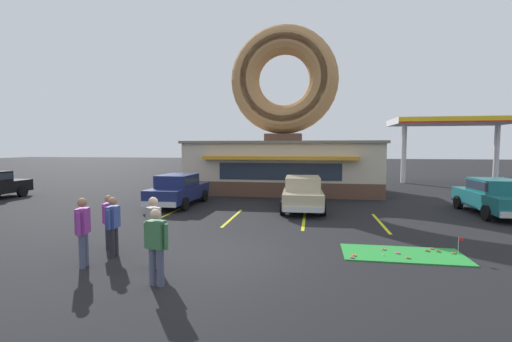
# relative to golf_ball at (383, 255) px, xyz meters

# --- Properties ---
(ground_plane) EXTENTS (160.00, 160.00, 0.00)m
(ground_plane) POSITION_rel_golf_ball_xyz_m (-4.26, -0.67, -0.05)
(ground_plane) COLOR black
(donut_shop_building) EXTENTS (12.30, 6.75, 10.96)m
(donut_shop_building) POSITION_rel_golf_ball_xyz_m (-3.88, 13.28, 3.69)
(donut_shop_building) COLOR brown
(donut_shop_building) RESTS_ON ground
(putting_mat) EXTENTS (3.27, 1.51, 0.03)m
(putting_mat) POSITION_rel_golf_ball_xyz_m (0.56, 0.26, -0.04)
(putting_mat) COLOR green
(putting_mat) RESTS_ON ground
(mini_donut_near_left) EXTENTS (0.13, 0.13, 0.04)m
(mini_donut_near_left) POSITION_rel_golf_ball_xyz_m (1.32, 0.62, -0.00)
(mini_donut_near_left) COLOR brown
(mini_donut_near_left) RESTS_ON putting_mat
(mini_donut_near_right) EXTENTS (0.13, 0.13, 0.04)m
(mini_donut_near_right) POSITION_rel_golf_ball_xyz_m (0.43, 0.26, -0.00)
(mini_donut_near_right) COLOR #D8667F
(mini_donut_near_right) RESTS_ON putting_mat
(mini_donut_mid_left) EXTENTS (0.13, 0.13, 0.04)m
(mini_donut_mid_left) POSITION_rel_golf_ball_xyz_m (1.97, 0.51, -0.00)
(mini_donut_mid_left) COLOR #A5724C
(mini_donut_mid_left) RESTS_ON putting_mat
(mini_donut_mid_centre) EXTENTS (0.13, 0.13, 0.04)m
(mini_donut_mid_centre) POSITION_rel_golf_ball_xyz_m (0.12, 0.56, -0.00)
(mini_donut_mid_centre) COLOR #D8667F
(mini_donut_mid_centre) RESTS_ON putting_mat
(mini_donut_mid_right) EXTENTS (0.13, 0.13, 0.04)m
(mini_donut_mid_right) POSITION_rel_golf_ball_xyz_m (1.51, 0.85, -0.00)
(mini_donut_mid_right) COLOR #A5724C
(mini_donut_mid_right) RESTS_ON putting_mat
(mini_donut_far_left) EXTENTS (0.13, 0.13, 0.04)m
(mini_donut_far_left) POSITION_rel_golf_ball_xyz_m (-0.87, -0.34, -0.00)
(mini_donut_far_left) COLOR #D8667F
(mini_donut_far_left) RESTS_ON putting_mat
(mini_donut_far_centre) EXTENTS (0.13, 0.13, 0.04)m
(mini_donut_far_centre) POSITION_rel_golf_ball_xyz_m (-0.79, -0.15, -0.00)
(mini_donut_far_centre) COLOR #D17F47
(mini_donut_far_centre) RESTS_ON putting_mat
(mini_donut_far_right) EXTENTS (0.13, 0.13, 0.04)m
(mini_donut_far_right) POSITION_rel_golf_ball_xyz_m (0.60, -0.14, -0.00)
(mini_donut_far_right) COLOR #A5724C
(mini_donut_far_right) RESTS_ON putting_mat
(mini_donut_extra) EXTENTS (0.13, 0.13, 0.04)m
(mini_donut_extra) POSITION_rel_golf_ball_xyz_m (1.61, 0.62, -0.00)
(mini_donut_extra) COLOR brown
(mini_donut_extra) RESTS_ON putting_mat
(golf_ball) EXTENTS (0.04, 0.04, 0.04)m
(golf_ball) POSITION_rel_golf_ball_xyz_m (0.00, 0.00, 0.00)
(golf_ball) COLOR white
(golf_ball) RESTS_ON putting_mat
(putting_flag_pin) EXTENTS (0.13, 0.01, 0.55)m
(putting_flag_pin) POSITION_rel_golf_ball_xyz_m (1.98, 0.18, 0.39)
(putting_flag_pin) COLOR silver
(putting_flag_pin) RESTS_ON putting_mat
(car_teal) EXTENTS (2.01, 4.57, 1.60)m
(car_teal) POSITION_rel_golf_ball_xyz_m (5.93, 6.78, 0.82)
(car_teal) COLOR #196066
(car_teal) RESTS_ON ground
(car_navy) EXTENTS (2.06, 4.60, 1.60)m
(car_navy) POSITION_rel_golf_ball_xyz_m (-8.71, 6.85, 0.82)
(car_navy) COLOR navy
(car_navy) RESTS_ON ground
(car_champagne) EXTENTS (2.12, 4.62, 1.60)m
(car_champagne) POSITION_rel_golf_ball_xyz_m (-2.40, 6.63, 0.82)
(car_champagne) COLOR #BCAD89
(car_champagne) RESTS_ON ground
(pedestrian_blue_sweater_man) EXTENTS (0.49, 0.42, 1.76)m
(pedestrian_blue_sweater_man) POSITION_rel_golf_ball_xyz_m (-5.83, -1.77, 0.94)
(pedestrian_blue_sweater_man) COLOR slate
(pedestrian_blue_sweater_man) RESTS_ON ground
(pedestrian_hooded_kid) EXTENTS (0.33, 0.58, 1.74)m
(pedestrian_hooded_kid) POSITION_rel_golf_ball_xyz_m (-7.56, -2.06, 0.92)
(pedestrian_hooded_kid) COLOR #474C66
(pedestrian_hooded_kid) RESTS_ON ground
(pedestrian_leather_jacket_man) EXTENTS (0.28, 0.59, 1.64)m
(pedestrian_leather_jacket_man) POSITION_rel_golf_ball_xyz_m (-7.29, -1.18, 0.85)
(pedestrian_leather_jacket_man) COLOR #232328
(pedestrian_leather_jacket_man) RESTS_ON ground
(pedestrian_clipboard_woman) EXTENTS (0.59, 0.30, 1.68)m
(pedestrian_clipboard_woman) POSITION_rel_golf_ball_xyz_m (-5.25, -2.84, 0.88)
(pedestrian_clipboard_woman) COLOR #474C66
(pedestrian_clipboard_woman) RESTS_ON ground
(pedestrian_beanie_man) EXTENTS (0.32, 0.58, 1.59)m
(pedestrian_beanie_man) POSITION_rel_golf_ball_xyz_m (-7.85, -0.52, 0.82)
(pedestrian_beanie_man) COLOR #232328
(pedestrian_beanie_man) RESTS_ON ground
(trash_bin) EXTENTS (0.57, 0.57, 0.97)m
(trash_bin) POSITION_rel_golf_ball_xyz_m (-9.50, 10.45, 0.45)
(trash_bin) COLOR #51565B
(trash_bin) RESTS_ON ground
(gas_station_canopy) EXTENTS (9.00, 4.46, 5.30)m
(gas_station_canopy) POSITION_rel_golf_ball_xyz_m (9.02, 20.43, 4.81)
(gas_station_canopy) COLOR silver
(gas_station_canopy) RESTS_ON ground
(parking_stripe_far_left) EXTENTS (0.12, 3.60, 0.01)m
(parking_stripe_far_left) POSITION_rel_golf_ball_xyz_m (-8.27, 4.33, -0.05)
(parking_stripe_far_left) COLOR yellow
(parking_stripe_far_left) RESTS_ON ground
(parking_stripe_left) EXTENTS (0.12, 3.60, 0.01)m
(parking_stripe_left) POSITION_rel_golf_ball_xyz_m (-5.27, 4.33, -0.05)
(parking_stripe_left) COLOR yellow
(parking_stripe_left) RESTS_ON ground
(parking_stripe_mid_left) EXTENTS (0.12, 3.60, 0.01)m
(parking_stripe_mid_left) POSITION_rel_golf_ball_xyz_m (-2.27, 4.33, -0.05)
(parking_stripe_mid_left) COLOR yellow
(parking_stripe_mid_left) RESTS_ON ground
(parking_stripe_centre) EXTENTS (0.12, 3.60, 0.01)m
(parking_stripe_centre) POSITION_rel_golf_ball_xyz_m (0.73, 4.33, -0.05)
(parking_stripe_centre) COLOR yellow
(parking_stripe_centre) RESTS_ON ground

